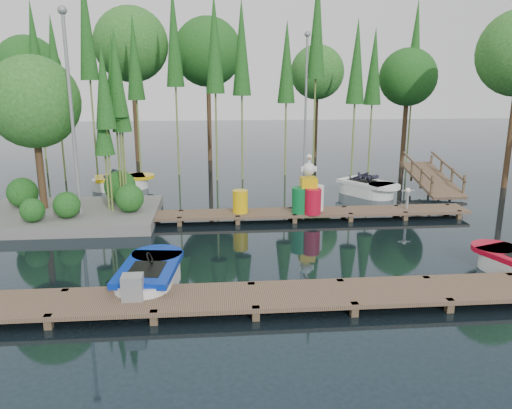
{
  "coord_description": "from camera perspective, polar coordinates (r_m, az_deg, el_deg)",
  "views": [
    {
      "loc": [
        -0.85,
        -14.82,
        5.06
      ],
      "look_at": [
        0.5,
        0.5,
        1.1
      ],
      "focal_mm": 35.0,
      "sensor_mm": 36.0,
      "label": 1
    }
  ],
  "objects": [
    {
      "name": "lamp_rear",
      "position": [
        26.28,
        5.74,
        12.63
      ],
      "size": [
        0.3,
        0.3,
        7.25
      ],
      "color": "gray",
      "rests_on": "ground"
    },
    {
      "name": "drum_cluster",
      "position": [
        17.99,
        6.11,
        1.04
      ],
      "size": [
        1.22,
        1.12,
        2.1
      ],
      "color": "#0B6B30",
      "rests_on": "far_dock"
    },
    {
      "name": "boat_white_far",
      "position": [
        22.38,
        12.55,
        1.85
      ],
      "size": [
        2.77,
        3.19,
        1.4
      ],
      "rotation": [
        0.0,
        0.0,
        -0.27
      ],
      "color": "white",
      "rests_on": "ground"
    },
    {
      "name": "near_dock",
      "position": [
        11.42,
        -0.3,
        -10.55
      ],
      "size": [
        18.0,
        1.5,
        0.5
      ],
      "color": "brown",
      "rests_on": "ground"
    },
    {
      "name": "ramp",
      "position": [
        23.91,
        19.42,
        2.83
      ],
      "size": [
        1.5,
        3.94,
        1.49
      ],
      "color": "brown",
      "rests_on": "ground"
    },
    {
      "name": "far_dock",
      "position": [
        18.07,
        1.02,
        -1.06
      ],
      "size": [
        15.0,
        1.2,
        0.5
      ],
      "color": "brown",
      "rests_on": "ground"
    },
    {
      "name": "island",
      "position": [
        19.0,
        -21.88,
        7.75
      ],
      "size": [
        6.2,
        4.2,
        6.75
      ],
      "color": "slate",
      "rests_on": "ground"
    },
    {
      "name": "utility_cabinet",
      "position": [
        11.39,
        -13.91,
        -9.16
      ],
      "size": [
        0.46,
        0.39,
        0.56
      ],
      "primitive_type": "cube",
      "color": "gray",
      "rests_on": "near_dock"
    },
    {
      "name": "boat_yellow_far",
      "position": [
        23.92,
        -15.12,
        2.46
      ],
      "size": [
        3.06,
        1.92,
        1.42
      ],
      "rotation": [
        0.0,
        0.0,
        -0.11
      ],
      "color": "white",
      "rests_on": "ground"
    },
    {
      "name": "seagull_post",
      "position": [
        19.2,
        16.95,
        1.08
      ],
      "size": [
        0.49,
        0.27,
        0.79
      ],
      "color": "gray",
      "rests_on": "far_dock"
    },
    {
      "name": "lamp_island",
      "position": [
        17.95,
        -20.44,
        11.0
      ],
      "size": [
        0.3,
        0.3,
        7.25
      ],
      "color": "gray",
      "rests_on": "ground"
    },
    {
      "name": "yellow_barrel",
      "position": [
        17.88,
        -1.81,
        0.35
      ],
      "size": [
        0.54,
        0.54,
        0.81
      ],
      "primitive_type": "cylinder",
      "color": "#EAB90C",
      "rests_on": "far_dock"
    },
    {
      "name": "boat_blue",
      "position": [
        12.61,
        -12.04,
        -8.15
      ],
      "size": [
        1.63,
        3.02,
        0.97
      ],
      "rotation": [
        0.0,
        0.0,
        -0.12
      ],
      "color": "white",
      "rests_on": "ground"
    },
    {
      "name": "tree_screen",
      "position": [
        25.46,
        -8.05,
        16.68
      ],
      "size": [
        34.42,
        18.53,
        10.31
      ],
      "color": "#4A331F",
      "rests_on": "ground"
    },
    {
      "name": "ground_plane",
      "position": [
        15.68,
        -1.66,
        -4.39
      ],
      "size": [
        90.0,
        90.0,
        0.0
      ],
      "primitive_type": "plane",
      "color": "#1A2830"
    }
  ]
}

